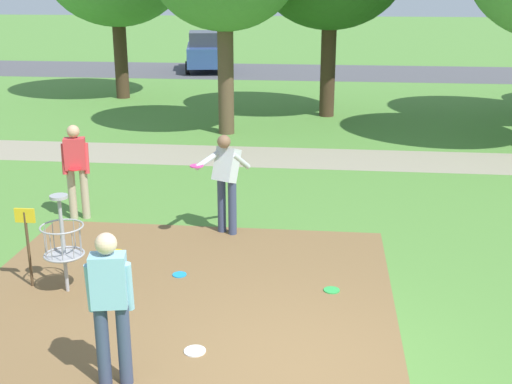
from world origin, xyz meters
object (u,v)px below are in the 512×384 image
object	(u,v)px
player_foreground_watching	(226,177)
parked_car_leftmost	(206,51)
player_waiting_left	(76,167)
frisbee_far_right	(179,275)
player_throwing	(110,301)
disc_golf_basket	(59,240)
frisbee_by_tee	(332,290)
frisbee_far_left	(195,351)
frisbee_near_basket	(116,252)

from	to	relation	value
player_foreground_watching	parked_car_leftmost	xyz separation A→B (m)	(-4.24, 21.23, -0.06)
player_foreground_watching	player_waiting_left	xyz separation A→B (m)	(-2.73, 0.44, -0.02)
player_foreground_watching	frisbee_far_right	world-z (taller)	player_foreground_watching
player_foreground_watching	player_waiting_left	bearing A→B (deg)	170.96
player_foreground_watching	parked_car_leftmost	size ratio (longest dim) A/B	0.38
player_throwing	frisbee_far_right	distance (m)	2.87
disc_golf_basket	player_throwing	bearing A→B (deg)	-55.57
player_throwing	frisbee_by_tee	xyz separation A→B (m)	(2.27, 2.45, -0.96)
frisbee_far_right	frisbee_far_left	bearing A→B (deg)	-72.52
disc_golf_basket	frisbee_far_left	xyz separation A→B (m)	(2.11, -1.35, -0.74)
player_waiting_left	disc_golf_basket	bearing A→B (deg)	-73.66
frisbee_near_basket	parked_car_leftmost	bearing A→B (deg)	96.76
frisbee_far_left	frisbee_far_right	xyz separation A→B (m)	(-0.63, 2.01, 0.00)
frisbee_by_tee	parked_car_leftmost	xyz separation A→B (m)	(-6.02, 23.24, 0.91)
player_waiting_left	frisbee_far_right	world-z (taller)	player_waiting_left
player_foreground_watching	frisbee_far_left	size ratio (longest dim) A/B	6.75
frisbee_near_basket	frisbee_by_tee	size ratio (longest dim) A/B	1.06
player_foreground_watching	frisbee_far_left	xyz separation A→B (m)	(0.21, -3.75, -0.98)
frisbee_by_tee	parked_car_leftmost	distance (m)	24.02
player_throwing	frisbee_far_left	world-z (taller)	player_throwing
player_waiting_left	player_foreground_watching	bearing A→B (deg)	-9.04
player_throwing	frisbee_near_basket	size ratio (longest dim) A/B	7.25
frisbee_far_left	parked_car_leftmost	bearing A→B (deg)	100.10
frisbee_by_tee	frisbee_near_basket	bearing A→B (deg)	164.05
player_throwing	parked_car_leftmost	bearing A→B (deg)	98.30
disc_golf_basket	player_waiting_left	size ratio (longest dim) A/B	0.81
player_foreground_watching	frisbee_by_tee	xyz separation A→B (m)	(1.77, -2.01, -0.98)
disc_golf_basket	player_foreground_watching	world-z (taller)	player_foreground_watching
player_waiting_left	parked_car_leftmost	size ratio (longest dim) A/B	0.38
player_throwing	frisbee_far_left	distance (m)	1.38
player_throwing	frisbee_by_tee	size ratio (longest dim) A/B	7.68
frisbee_far_right	parked_car_leftmost	distance (m)	23.31
frisbee_far_left	frisbee_far_right	world-z (taller)	same
player_foreground_watching	frisbee_by_tee	bearing A→B (deg)	-48.54
player_waiting_left	parked_car_leftmost	world-z (taller)	parked_car_leftmost
parked_car_leftmost	player_foreground_watching	bearing A→B (deg)	-78.70
frisbee_far_left	parked_car_leftmost	size ratio (longest dim) A/B	0.06
player_foreground_watching	player_waiting_left	world-z (taller)	same
frisbee_far_left	player_foreground_watching	bearing A→B (deg)	93.18
frisbee_far_left	frisbee_far_right	bearing A→B (deg)	107.48
frisbee_far_left	frisbee_far_right	distance (m)	2.11
disc_golf_basket	frisbee_near_basket	distance (m)	1.58
frisbee_by_tee	frisbee_far_right	distance (m)	2.21
frisbee_near_basket	parked_car_leftmost	distance (m)	22.45
player_throwing	player_waiting_left	distance (m)	5.38
frisbee_far_right	parked_car_leftmost	world-z (taller)	parked_car_leftmost
frisbee_near_basket	frisbee_far_left	bearing A→B (deg)	-56.22
frisbee_near_basket	player_waiting_left	bearing A→B (deg)	127.40
player_waiting_left	frisbee_far_right	distance (m)	3.32
player_throwing	frisbee_far_left	bearing A→B (deg)	44.86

